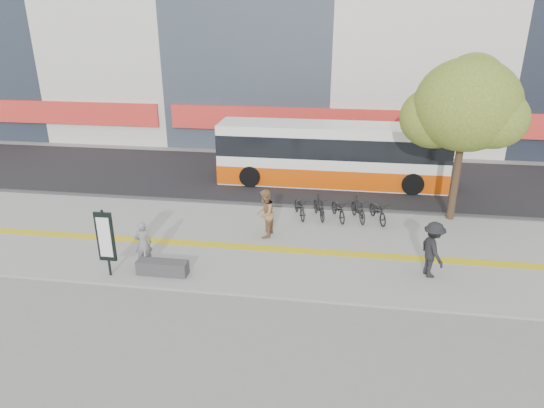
# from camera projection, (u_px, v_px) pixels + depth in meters

# --- Properties ---
(ground) EXTENTS (120.00, 120.00, 0.00)m
(ground) POSITION_uv_depth(u_px,v_px,m) (252.00, 264.00, 15.61)
(ground) COLOR slate
(ground) RESTS_ON ground
(sidewalk) EXTENTS (40.00, 7.00, 0.08)m
(sidewalk) POSITION_uv_depth(u_px,v_px,m) (259.00, 243.00, 16.98)
(sidewalk) COLOR gray
(sidewalk) RESTS_ON ground
(tactile_strip) EXTENTS (40.00, 0.45, 0.01)m
(tactile_strip) POSITION_uv_depth(u_px,v_px,m) (257.00, 248.00, 16.50)
(tactile_strip) COLOR gold
(tactile_strip) RESTS_ON sidewalk
(street) EXTENTS (40.00, 8.00, 0.06)m
(street) POSITION_uv_depth(u_px,v_px,m) (285.00, 178.00, 23.88)
(street) COLOR black
(street) RESTS_ON ground
(curb) EXTENTS (40.00, 0.25, 0.14)m
(curb) POSITION_uv_depth(u_px,v_px,m) (273.00, 206.00, 20.18)
(curb) COLOR #313133
(curb) RESTS_ON ground
(bench) EXTENTS (1.60, 0.45, 0.45)m
(bench) POSITION_uv_depth(u_px,v_px,m) (163.00, 268.00, 14.75)
(bench) COLOR #313133
(bench) RESTS_ON sidewalk
(signboard) EXTENTS (0.55, 0.10, 2.20)m
(signboard) POSITION_uv_depth(u_px,v_px,m) (105.00, 238.00, 14.29)
(signboard) COLOR black
(signboard) RESTS_ON sidewalk
(street_tree) EXTENTS (4.40, 3.80, 6.31)m
(street_tree) POSITION_uv_depth(u_px,v_px,m) (465.00, 107.00, 17.41)
(street_tree) COLOR #352718
(street_tree) RESTS_ON sidewalk
(bus) EXTENTS (10.74, 2.55, 2.86)m
(bus) POSITION_uv_depth(u_px,v_px,m) (331.00, 156.00, 22.60)
(bus) COLOR white
(bus) RESTS_ON street
(bicycle_row) EXTENTS (4.13, 1.71, 0.94)m
(bicycle_row) POSITION_uv_depth(u_px,v_px,m) (339.00, 208.00, 18.72)
(bicycle_row) COLOR black
(bicycle_row) RESTS_ON sidewalk
(seated_woman) EXTENTS (0.65, 0.55, 1.51)m
(seated_woman) POSITION_uv_depth(u_px,v_px,m) (143.00, 243.00, 15.14)
(seated_woman) COLOR black
(seated_woman) RESTS_ON sidewalk
(pedestrian_tan) EXTENTS (0.77, 0.94, 1.80)m
(pedestrian_tan) POSITION_uv_depth(u_px,v_px,m) (265.00, 214.00, 17.05)
(pedestrian_tan) COLOR #976C46
(pedestrian_tan) RESTS_ON sidewalk
(pedestrian_dark) EXTENTS (0.98, 1.30, 1.79)m
(pedestrian_dark) POSITION_uv_depth(u_px,v_px,m) (433.00, 250.00, 14.42)
(pedestrian_dark) COLOR black
(pedestrian_dark) RESTS_ON sidewalk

